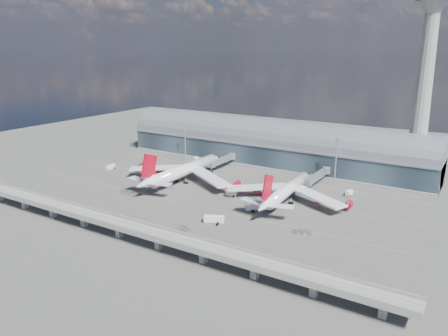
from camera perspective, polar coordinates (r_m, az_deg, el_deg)
The scene contains 20 objects.
ground at distance 217.00m, azimuth -3.18°, elevation -3.87°, with size 500.00×500.00×0.00m, color #474744.
taxi_lines at distance 234.44m, azimuth -0.07°, elevation -2.35°, with size 200.00×80.12×0.01m.
terminal at distance 278.80m, azimuth 6.04°, elevation 2.87°, with size 200.00×30.00×28.00m.
control_tower at distance 253.09m, azimuth 24.64°, elevation 9.53°, with size 19.00×19.00×103.00m.
guideway at distance 176.08m, azimuth -13.61°, elevation -7.17°, with size 220.00×8.50×7.20m.
floodlight_mast_left at distance 284.71m, azimuth -5.11°, elevation 3.63°, with size 3.00×0.70×25.70m.
floodlight_mast_right at distance 239.54m, azimuth 14.40°, elevation 0.93°, with size 3.00×0.70×25.70m.
airliner_left at distance 240.66m, azimuth -5.45°, elevation -0.37°, with size 69.47×72.92×22.28m.
airliner_right at distance 211.59m, azimuth 8.20°, elevation -2.99°, with size 62.19×65.01×20.62m.
jet_bridge_left at distance 268.23m, azimuth -0.09°, elevation 1.10°, with size 4.40×28.00×7.25m.
jet_bridge_right at distance 240.58m, azimuth 12.22°, elevation -0.96°, with size 4.40×32.00×7.25m.
service_truck_0 at distance 274.70m, azimuth -14.58°, elevation 0.13°, with size 3.20×7.09×2.83m.
service_truck_1 at distance 218.22m, azimuth 0.99°, elevation -3.30°, with size 5.69×3.52×3.07m.
service_truck_2 at distance 185.97m, azimuth -1.31°, elevation -6.70°, with size 8.76×5.76×3.09m.
service_truck_3 at distance 199.92m, azimuth 3.71°, elevation -5.13°, with size 5.45×6.47×3.00m.
service_truck_4 at distance 227.86m, azimuth 16.04°, elevation -3.16°, with size 2.77×4.87×2.69m.
service_truck_5 at distance 281.70m, azimuth -3.64°, elevation 1.03°, with size 6.49×6.83×3.30m.
cargo_train_0 at distance 226.57m, azimuth -12.69°, elevation -3.15°, with size 7.79×2.16×1.72m.
cargo_train_1 at distance 178.84m, azimuth -5.14°, elevation -7.98°, with size 7.04×3.77×1.56m.
cargo_train_2 at distance 178.37m, azimuth 10.27°, elevation -8.20°, with size 7.98×3.55×1.75m.
Camera 1 is at (118.42, -167.07, 71.80)m, focal length 35.00 mm.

